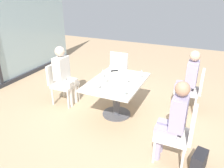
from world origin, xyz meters
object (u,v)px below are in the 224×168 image
object	(u,v)px
person_front_left	(174,118)
wine_glass_3	(106,77)
wine_glass_2	(110,67)
chair_front_left	(180,132)
chair_far_right	(116,69)
wine_glass_4	(103,72)
wine_glass_5	(128,77)
chair_near_window	(61,81)
wine_glass_0	(141,72)
chair_front_right	(193,88)
coffee_cup	(110,86)
wine_glass_1	(98,83)
wine_glass_6	(125,89)
person_near_window	(64,73)
person_front_right	(188,78)
dining_table_main	(117,89)
handbag_0	(199,161)
cell_phone_on_table	(115,71)

from	to	relation	value
person_front_left	wine_glass_3	xyz separation A→B (m)	(0.63, 1.34, 0.16)
wine_glass_2	wine_glass_3	size ratio (longest dim) A/B	1.00
chair_front_left	chair_far_right	world-z (taller)	same
wine_glass_2	wine_glass_4	bearing A→B (deg)	177.34
wine_glass_2	wine_glass_5	bearing A→B (deg)	-124.23
chair_near_window	wine_glass_0	size ratio (longest dim) A/B	4.70
chair_front_right	coffee_cup	bearing A→B (deg)	131.76
wine_glass_4	wine_glass_3	bearing A→B (deg)	-140.12
person_front_left	wine_glass_1	world-z (taller)	person_front_left
wine_glass_1	chair_far_right	bearing A→B (deg)	12.63
wine_glass_4	wine_glass_6	bearing A→B (deg)	-128.74
chair_far_right	person_near_window	xyz separation A→B (m)	(-1.19, 0.68, 0.20)
wine_glass_6	wine_glass_3	bearing A→B (deg)	55.85
chair_near_window	person_front_right	size ratio (longest dim) A/B	0.69
person_near_window	wine_glass_1	world-z (taller)	person_near_window
wine_glass_5	wine_glass_1	bearing A→B (deg)	140.06
chair_front_right	wine_glass_3	bearing A→B (deg)	123.84
dining_table_main	wine_glass_5	bearing A→B (deg)	-99.80
chair_far_right	wine_glass_5	size ratio (longest dim) A/B	4.70
wine_glass_1	person_near_window	bearing A→B (deg)	65.32
chair_front_left	wine_glass_2	distance (m)	1.98
wine_glass_3	handbag_0	size ratio (longest dim) A/B	0.62
person_front_left	dining_table_main	bearing A→B (deg)	56.34
coffee_cup	handbag_0	bearing A→B (deg)	-107.88
chair_front_right	wine_glass_5	xyz separation A→B (m)	(-0.84, 1.08, 0.37)
chair_front_left	chair_far_right	bearing A→B (deg)	42.60
person_front_right	wine_glass_1	bearing A→B (deg)	133.71
wine_glass_1	person_front_left	bearing A→B (deg)	-103.14
cell_phone_on_table	handbag_0	distance (m)	2.39
chair_front_right	person_near_window	size ratio (longest dim) A/B	0.69
handbag_0	person_front_right	bearing A→B (deg)	26.24
person_front_right	wine_glass_0	bearing A→B (deg)	121.33
chair_near_window	wine_glass_5	xyz separation A→B (m)	(-0.04, -1.54, 0.37)
chair_front_right	person_front_right	size ratio (longest dim) A/B	0.69
coffee_cup	wine_glass_6	bearing A→B (deg)	-115.89
person_front_right	chair_near_window	bearing A→B (deg)	107.67
wine_glass_3	wine_glass_1	bearing A→B (deg)	179.33
dining_table_main	chair_near_window	bearing A→B (deg)	90.00
chair_front_left	coffee_cup	size ratio (longest dim) A/B	9.67
wine_glass_2	person_front_left	bearing A→B (deg)	-126.76
dining_table_main	wine_glass_6	bearing A→B (deg)	-144.38
wine_glass_6	wine_glass_2	bearing A→B (deg)	38.42
chair_front_right	wine_glass_2	xyz separation A→B (m)	(-0.49, 1.60, 0.37)
chair_far_right	wine_glass_3	bearing A→B (deg)	-164.45
chair_far_right	person_front_left	bearing A→B (deg)	-139.15
dining_table_main	person_near_window	size ratio (longest dim) A/B	1.05
person_front_right	wine_glass_0	distance (m)	0.97
coffee_cup	wine_glass_2	bearing A→B (deg)	25.08
wine_glass_1	wine_glass_5	bearing A→B (deg)	-39.94
chair_near_window	person_near_window	size ratio (longest dim) A/B	0.69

